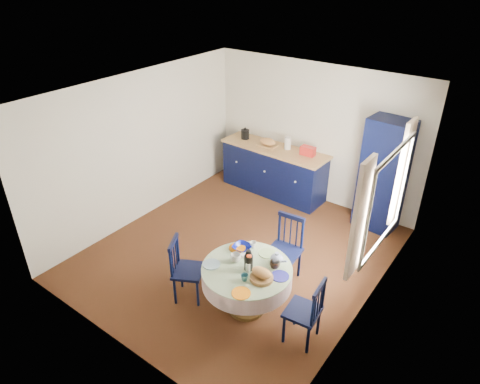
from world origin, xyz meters
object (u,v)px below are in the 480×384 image
(chair_right, at_px, (306,311))
(mug_b, at_px, (245,278))
(kitchen_counter, at_px, (274,169))
(mug_c, at_px, (275,264))
(mug_d, at_px, (253,245))
(dining_table, at_px, (248,276))
(cobalt_bowl, at_px, (242,248))
(chair_far, at_px, (285,249))
(mug_a, at_px, (236,258))
(chair_left, at_px, (185,269))
(pantry_cabinet, at_px, (383,175))

(chair_right, bearing_deg, mug_b, -80.16)
(kitchen_counter, xyz_separation_m, mug_c, (1.70, -2.66, 0.25))
(chair_right, relative_size, mug_d, 9.80)
(chair_right, xyz_separation_m, mug_b, (-0.73, -0.20, 0.27))
(dining_table, relative_size, mug_c, 8.85)
(mug_c, distance_m, cobalt_bowl, 0.55)
(dining_table, xyz_separation_m, mug_d, (-0.19, 0.39, 0.16))
(dining_table, xyz_separation_m, cobalt_bowl, (-0.28, 0.27, 0.14))
(mug_c, bearing_deg, chair_far, 109.21)
(kitchen_counter, relative_size, mug_d, 22.91)
(mug_a, bearing_deg, cobalt_bowl, 108.16)
(mug_c, bearing_deg, kitchen_counter, 122.56)
(mug_b, bearing_deg, chair_far, 93.19)
(kitchen_counter, height_order, mug_d, kitchen_counter)
(dining_table, relative_size, chair_left, 1.25)
(dining_table, bearing_deg, kitchen_counter, 116.66)
(chair_left, relative_size, mug_b, 9.84)
(pantry_cabinet, distance_m, mug_b, 3.15)
(chair_far, relative_size, cobalt_bowl, 4.08)
(mug_c, xyz_separation_m, mug_d, (-0.45, 0.18, -0.01))
(mug_c, bearing_deg, chair_left, -155.74)
(mug_b, distance_m, cobalt_bowl, 0.61)
(chair_right, bearing_deg, mug_a, -97.03)
(kitchen_counter, height_order, pantry_cabinet, pantry_cabinet)
(chair_far, xyz_separation_m, mug_b, (0.06, -1.04, 0.23))
(kitchen_counter, xyz_separation_m, mug_b, (1.54, -3.07, 0.25))
(dining_table, height_order, mug_d, dining_table)
(pantry_cabinet, xyz_separation_m, chair_left, (-1.39, -3.18, -0.49))
(cobalt_bowl, bearing_deg, dining_table, -43.52)
(pantry_cabinet, relative_size, mug_c, 14.84)
(chair_left, relative_size, mug_a, 6.75)
(kitchen_counter, height_order, mug_a, kitchen_counter)
(pantry_cabinet, xyz_separation_m, chair_far, (-0.55, -2.07, -0.45))
(pantry_cabinet, bearing_deg, mug_a, -99.81)
(dining_table, relative_size, mug_a, 8.47)
(pantry_cabinet, distance_m, chair_left, 3.50)
(mug_d, bearing_deg, chair_far, 63.03)
(kitchen_counter, height_order, mug_c, kitchen_counter)
(chair_left, height_order, mug_c, chair_left)
(mug_a, relative_size, mug_c, 1.04)
(mug_b, bearing_deg, mug_a, 142.95)
(chair_far, height_order, mug_d, chair_far)
(pantry_cabinet, bearing_deg, mug_c, -91.39)
(mug_a, height_order, mug_d, mug_a)
(mug_d, bearing_deg, kitchen_counter, 116.74)
(mug_a, xyz_separation_m, mug_c, (0.46, 0.18, -0.00))
(chair_far, height_order, chair_right, chair_far)
(chair_right, xyz_separation_m, mug_a, (-1.03, 0.02, 0.28))
(chair_far, bearing_deg, pantry_cabinet, 70.62)
(kitchen_counter, relative_size, cobalt_bowl, 8.81)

